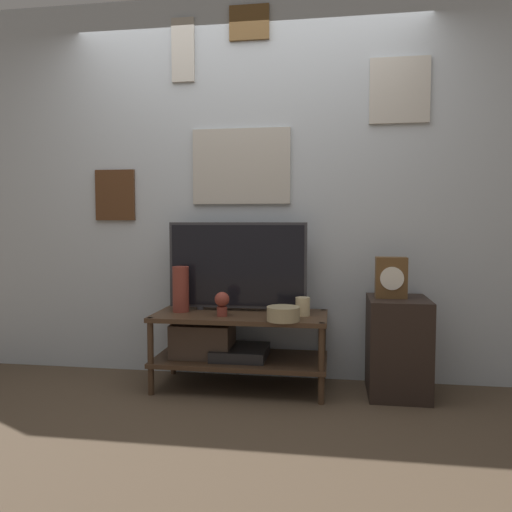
{
  "coord_description": "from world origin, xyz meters",
  "views": [
    {
      "loc": [
        0.6,
        -2.94,
        1.11
      ],
      "look_at": [
        0.11,
        0.3,
        0.89
      ],
      "focal_mm": 35.0,
      "sensor_mm": 36.0,
      "label": 1
    }
  ],
  "objects_px": {
    "vase_tall_ceramic": "(181,289)",
    "decorative_bust": "(222,302)",
    "mantel_clock": "(391,278)",
    "candle_jar": "(303,306)",
    "vase_wide_bowl": "(283,314)",
    "television": "(237,265)"
  },
  "relations": [
    {
      "from": "decorative_bust",
      "to": "mantel_clock",
      "type": "height_order",
      "value": "mantel_clock"
    },
    {
      "from": "decorative_bust",
      "to": "mantel_clock",
      "type": "bearing_deg",
      "value": 7.35
    },
    {
      "from": "vase_tall_ceramic",
      "to": "decorative_bust",
      "type": "distance_m",
      "value": 0.34
    },
    {
      "from": "vase_tall_ceramic",
      "to": "candle_jar",
      "type": "height_order",
      "value": "vase_tall_ceramic"
    },
    {
      "from": "candle_jar",
      "to": "decorative_bust",
      "type": "relative_size",
      "value": 0.76
    },
    {
      "from": "vase_wide_bowl",
      "to": "television",
      "type": "bearing_deg",
      "value": 138.27
    },
    {
      "from": "television",
      "to": "vase_tall_ceramic",
      "type": "xyz_separation_m",
      "value": [
        -0.37,
        -0.1,
        -0.16
      ]
    },
    {
      "from": "television",
      "to": "mantel_clock",
      "type": "height_order",
      "value": "television"
    },
    {
      "from": "mantel_clock",
      "to": "vase_wide_bowl",
      "type": "bearing_deg",
      "value": -160.86
    },
    {
      "from": "vase_wide_bowl",
      "to": "decorative_bust",
      "type": "bearing_deg",
      "value": 167.08
    },
    {
      "from": "candle_jar",
      "to": "mantel_clock",
      "type": "distance_m",
      "value": 0.6
    },
    {
      "from": "vase_tall_ceramic",
      "to": "mantel_clock",
      "type": "bearing_deg",
      "value": 0.99
    },
    {
      "from": "television",
      "to": "candle_jar",
      "type": "distance_m",
      "value": 0.54
    },
    {
      "from": "mantel_clock",
      "to": "candle_jar",
      "type": "bearing_deg",
      "value": -175.9
    },
    {
      "from": "candle_jar",
      "to": "vase_wide_bowl",
      "type": "bearing_deg",
      "value": -119.39
    },
    {
      "from": "vase_tall_ceramic",
      "to": "candle_jar",
      "type": "relative_size",
      "value": 2.58
    },
    {
      "from": "vase_tall_ceramic",
      "to": "decorative_bust",
      "type": "bearing_deg",
      "value": -20.2
    },
    {
      "from": "decorative_bust",
      "to": "vase_tall_ceramic",
      "type": "bearing_deg",
      "value": 159.8
    },
    {
      "from": "television",
      "to": "decorative_bust",
      "type": "xyz_separation_m",
      "value": [
        -0.06,
        -0.22,
        -0.22
      ]
    },
    {
      "from": "vase_wide_bowl",
      "to": "decorative_bust",
      "type": "height_order",
      "value": "decorative_bust"
    },
    {
      "from": "vase_wide_bowl",
      "to": "decorative_bust",
      "type": "distance_m",
      "value": 0.42
    },
    {
      "from": "candle_jar",
      "to": "mantel_clock",
      "type": "height_order",
      "value": "mantel_clock"
    }
  ]
}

